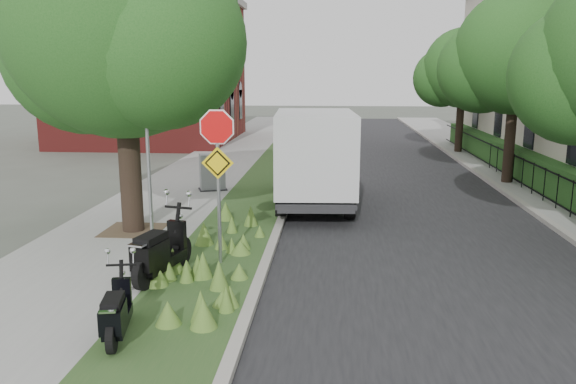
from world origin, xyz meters
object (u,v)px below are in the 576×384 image
(sign_assembly, at_px, (218,155))
(box_truck, at_px, (314,154))
(utility_cabinet, at_px, (212,173))
(scooter_far, at_px, (116,318))
(scooter_near, at_px, (157,257))

(sign_assembly, bearing_deg, box_truck, 73.19)
(sign_assembly, relative_size, utility_cabinet, 2.71)
(scooter_far, bearing_deg, utility_cabinet, 94.80)
(scooter_near, height_order, scooter_far, scooter_near)
(box_truck, bearing_deg, scooter_near, -111.58)
(sign_assembly, height_order, utility_cabinet, sign_assembly)
(scooter_near, relative_size, scooter_far, 1.30)
(utility_cabinet, bearing_deg, sign_assembly, -76.71)
(sign_assembly, xyz_separation_m, scooter_near, (-0.95, -1.07, -1.75))
(box_truck, height_order, utility_cabinet, box_truck)
(scooter_near, distance_m, box_truck, 7.28)
(sign_assembly, bearing_deg, utility_cabinet, 103.29)
(scooter_far, bearing_deg, scooter_near, 93.44)
(scooter_near, relative_size, utility_cabinet, 1.63)
(scooter_far, xyz_separation_m, box_truck, (2.51, 9.10, 1.10))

